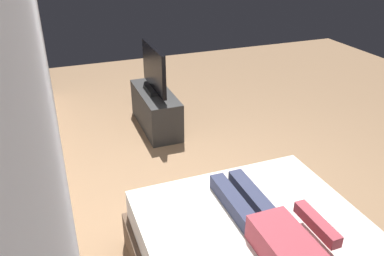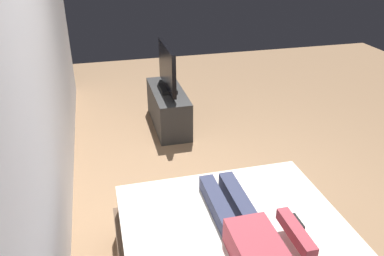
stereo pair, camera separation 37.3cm
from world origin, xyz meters
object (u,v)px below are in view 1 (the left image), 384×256
remote (311,213)px  tv (154,71)px  tv_stand (156,109)px  person (275,232)px

remote → tv: (2.77, 0.38, 0.24)m
tv_stand → remote: bearing=-172.2°
tv → person: bearing=179.4°
person → tv_stand: 2.94m
tv_stand → tv: 0.53m
remote → tv_stand: (2.77, 0.38, -0.30)m
tv → remote: bearing=-172.2°
person → remote: size_ratio=8.40×
person → remote: person is taller
tv_stand → person: bearing=179.4°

